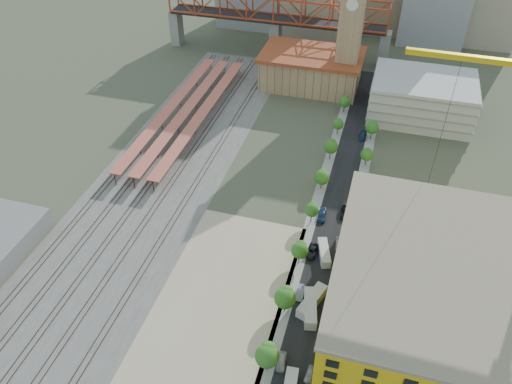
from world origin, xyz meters
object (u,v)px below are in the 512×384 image
(construction_building, at_px, (442,298))
(site_trailer_b, at_px, (310,308))
(car_0, at_px, (281,362))
(clock_tower, at_px, (352,17))
(site_trailer_c, at_px, (312,301))
(site_trailer_d, at_px, (324,253))

(construction_building, distance_m, site_trailer_b, 27.48)
(construction_building, relative_size, car_0, 11.14)
(clock_tower, xyz_separation_m, site_trailer_c, (8.00, -101.80, -27.37))
(clock_tower, bearing_deg, site_trailer_b, -85.59)
(clock_tower, distance_m, site_trailer_d, 90.85)
(site_trailer_b, distance_m, site_trailer_c, 1.98)
(site_trailer_d, bearing_deg, car_0, -112.73)
(site_trailer_b, height_order, car_0, site_trailer_b)
(construction_building, bearing_deg, car_0, -148.30)
(construction_building, relative_size, site_trailer_c, 5.22)
(site_trailer_b, distance_m, site_trailer_d, 17.57)
(clock_tower, height_order, site_trailer_c, clock_tower)
(site_trailer_c, bearing_deg, site_trailer_d, 109.16)
(clock_tower, relative_size, site_trailer_b, 5.26)
(construction_building, height_order, site_trailer_d, construction_building)
(car_0, bearing_deg, site_trailer_c, 74.38)
(car_0, bearing_deg, clock_tower, 87.36)
(clock_tower, xyz_separation_m, site_trailer_b, (8.00, -103.78, -27.34))
(site_trailer_b, xyz_separation_m, site_trailer_d, (0.00, 17.57, -0.18))
(clock_tower, height_order, site_trailer_d, clock_tower)
(site_trailer_b, relative_size, site_trailer_c, 1.02)
(site_trailer_b, xyz_separation_m, site_trailer_c, (0.00, 1.98, -0.03))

